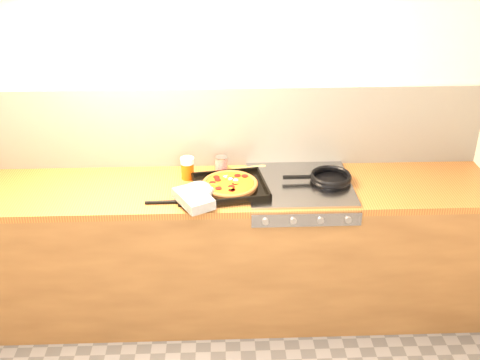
{
  "coord_description": "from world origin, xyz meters",
  "views": [
    {
      "loc": [
        -0.01,
        -1.78,
        2.44
      ],
      "look_at": [
        0.1,
        1.08,
        0.95
      ],
      "focal_mm": 42.0,
      "sensor_mm": 36.0,
      "label": 1
    }
  ],
  "objects_px": {
    "frying_pan": "(330,178)",
    "tomato_can": "(221,165)",
    "pizza_on_tray": "(220,188)",
    "juice_glass": "(187,168)"
  },
  "relations": [
    {
      "from": "frying_pan",
      "to": "pizza_on_tray",
      "type": "bearing_deg",
      "value": -169.91
    },
    {
      "from": "juice_glass",
      "to": "pizza_on_tray",
      "type": "bearing_deg",
      "value": -48.14
    },
    {
      "from": "pizza_on_tray",
      "to": "juice_glass",
      "type": "distance_m",
      "value": 0.29
    },
    {
      "from": "frying_pan",
      "to": "juice_glass",
      "type": "height_order",
      "value": "juice_glass"
    },
    {
      "from": "frying_pan",
      "to": "juice_glass",
      "type": "bearing_deg",
      "value": 173.37
    },
    {
      "from": "frying_pan",
      "to": "tomato_can",
      "type": "relative_size",
      "value": 3.8
    },
    {
      "from": "tomato_can",
      "to": "juice_glass",
      "type": "height_order",
      "value": "juice_glass"
    },
    {
      "from": "frying_pan",
      "to": "tomato_can",
      "type": "xyz_separation_m",
      "value": [
        -0.63,
        0.16,
        0.02
      ]
    },
    {
      "from": "pizza_on_tray",
      "to": "frying_pan",
      "type": "distance_m",
      "value": 0.66
    },
    {
      "from": "juice_glass",
      "to": "tomato_can",
      "type": "bearing_deg",
      "value": 18.34
    }
  ]
}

